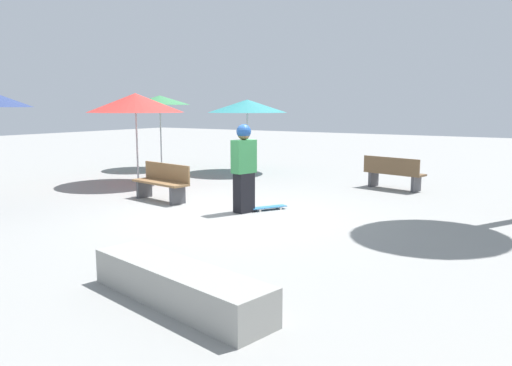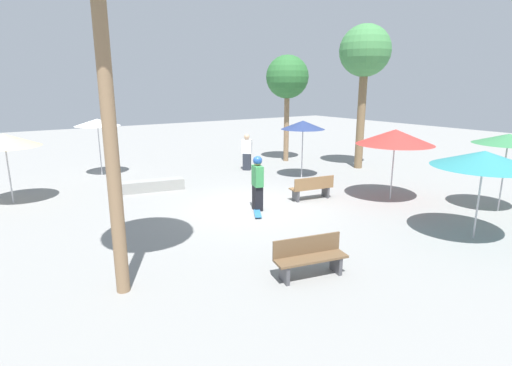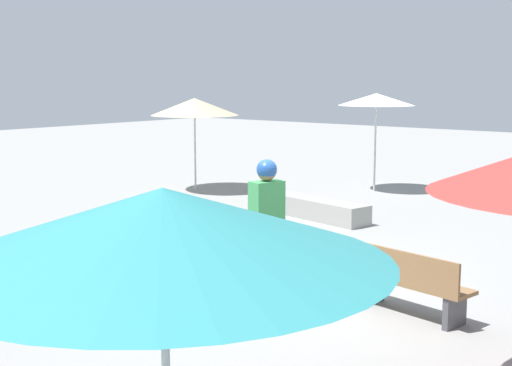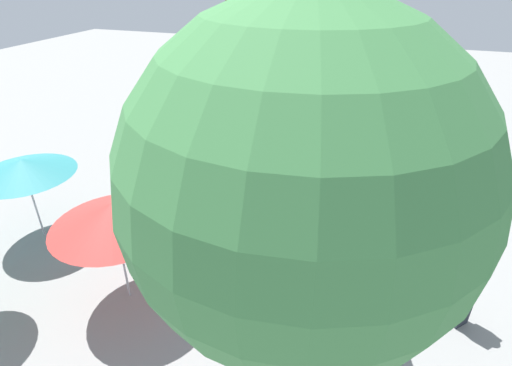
% 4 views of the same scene
% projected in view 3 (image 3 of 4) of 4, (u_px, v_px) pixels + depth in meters
% --- Properties ---
extents(ground_plane, '(60.00, 60.00, 0.00)m').
position_uv_depth(ground_plane, '(283.00, 276.00, 10.69)').
color(ground_plane, gray).
extents(skater_main, '(0.39, 0.53, 1.80)m').
position_uv_depth(skater_main, '(267.00, 216.00, 10.28)').
color(skater_main, black).
rests_on(skater_main, ground_plane).
extents(skateboard, '(0.57, 0.79, 0.07)m').
position_uv_depth(skateboard, '(230.00, 281.00, 10.25)').
color(skateboard, teal).
rests_on(skateboard, ground_plane).
extents(concrete_ledge, '(2.58, 1.09, 0.42)m').
position_uv_depth(concrete_ledge, '(317.00, 209.00, 15.02)').
color(concrete_ledge, gray).
rests_on(concrete_ledge, ground_plane).
extents(bench_far, '(1.65, 0.70, 0.85)m').
position_uv_depth(bench_far, '(409.00, 283.00, 8.88)').
color(bench_far, '#47474C').
rests_on(bench_far, ground_plane).
extents(shade_umbrella_white, '(1.96, 1.96, 2.55)m').
position_uv_depth(shade_umbrella_white, '(376.00, 100.00, 18.30)').
color(shade_umbrella_white, '#B7B7BC').
rests_on(shade_umbrella_white, ground_plane).
extents(shade_umbrella_tan, '(2.28, 2.28, 2.42)m').
position_uv_depth(shade_umbrella_tan, '(195.00, 107.00, 18.38)').
color(shade_umbrella_tan, '#B7B7BC').
rests_on(shade_umbrella_tan, ground_plane).
extents(shade_umbrella_teal, '(2.57, 2.57, 2.37)m').
position_uv_depth(shade_umbrella_teal, '(163.00, 226.00, 3.91)').
color(shade_umbrella_teal, '#B7B7BC').
rests_on(shade_umbrella_teal, ground_plane).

